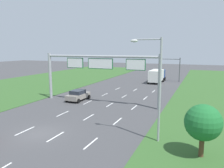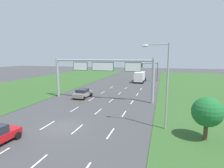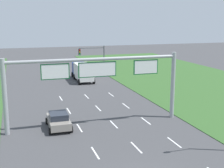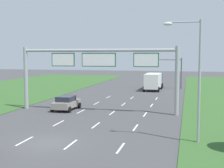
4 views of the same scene
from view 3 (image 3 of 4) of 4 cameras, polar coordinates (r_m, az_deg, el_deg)
The scene contains 6 objects.
lane_dashes_inner_right at distance 23.78m, azimuth 7.28°, elevation -14.16°, with size 0.14×44.40×0.01m.
lane_dashes_slip at distance 25.35m, azimuth 14.65°, elevation -12.76°, with size 0.14×44.40×0.01m.
car_near_red at distance 30.67m, azimuth -9.75°, elevation -6.53°, with size 2.22×4.15×1.56m.
box_truck at distance 53.30m, azimuth -5.44°, elevation 2.36°, with size 2.81×8.09×2.91m.
sign_gantry at distance 30.10m, azimuth -2.78°, elevation 1.44°, with size 17.24×0.44×7.00m.
traffic_light_mast at distance 56.20m, azimuth -3.37°, elevation 5.21°, with size 4.76×0.49×5.60m.
Camera 3 is at (-7.48, -16.28, 10.43)m, focal length 50.00 mm.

